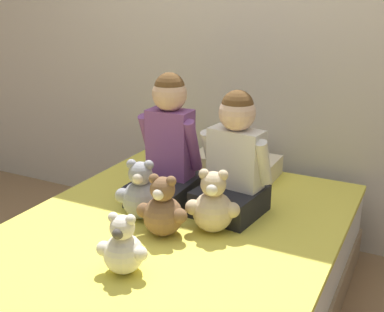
# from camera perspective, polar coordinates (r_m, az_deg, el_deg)

# --- Properties ---
(wall_behind_bed) EXTENTS (8.00, 0.06, 2.50)m
(wall_behind_bed) POSITION_cam_1_polar(r_m,az_deg,el_deg) (2.93, 7.77, 14.35)
(wall_behind_bed) COLOR beige
(wall_behind_bed) RESTS_ON ground_plane
(bed) EXTENTS (1.45, 1.89, 0.46)m
(bed) POSITION_cam_1_polar(r_m,az_deg,el_deg) (2.32, -2.56, -13.70)
(bed) COLOR #997F60
(bed) RESTS_ON ground_plane
(child_on_left) EXTENTS (0.31, 0.38, 0.65)m
(child_on_left) POSITION_cam_1_polar(r_m,az_deg,el_deg) (2.42, -2.81, 1.06)
(child_on_left) COLOR black
(child_on_left) RESTS_ON bed
(child_on_right) EXTENTS (0.36, 0.34, 0.59)m
(child_on_right) POSITION_cam_1_polar(r_m,az_deg,el_deg) (2.27, 4.99, -0.63)
(child_on_right) COLOR black
(child_on_right) RESTS_ON bed
(teddy_bear_held_by_left_child) EXTENTS (0.23, 0.18, 0.29)m
(teddy_bear_held_by_left_child) POSITION_cam_1_polar(r_m,az_deg,el_deg) (2.26, -6.06, -4.47)
(teddy_bear_held_by_left_child) COLOR #939399
(teddy_bear_held_by_left_child) RESTS_ON bed
(teddy_bear_held_by_right_child) EXTENTS (0.24, 0.18, 0.29)m
(teddy_bear_held_by_right_child) POSITION_cam_1_polar(r_m,az_deg,el_deg) (2.13, 2.50, -5.88)
(teddy_bear_held_by_right_child) COLOR #D1B78E
(teddy_bear_held_by_right_child) RESTS_ON bed
(teddy_bear_between_children) EXTENTS (0.23, 0.18, 0.28)m
(teddy_bear_between_children) POSITION_cam_1_polar(r_m,az_deg,el_deg) (2.10, -3.46, -6.41)
(teddy_bear_between_children) COLOR brown
(teddy_bear_between_children) RESTS_ON bed
(teddy_bear_at_foot_of_bed) EXTENTS (0.20, 0.15, 0.24)m
(teddy_bear_at_foot_of_bed) POSITION_cam_1_polar(r_m,az_deg,el_deg) (1.86, -8.17, -10.74)
(teddy_bear_at_foot_of_bed) COLOR silver
(teddy_bear_at_foot_of_bed) RESTS_ON bed
(pillow_at_headboard) EXTENTS (0.49, 0.27, 0.11)m
(pillow_at_headboard) POSITION_cam_1_polar(r_m,az_deg,el_deg) (2.82, 5.19, -1.03)
(pillow_at_headboard) COLOR beige
(pillow_at_headboard) RESTS_ON bed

